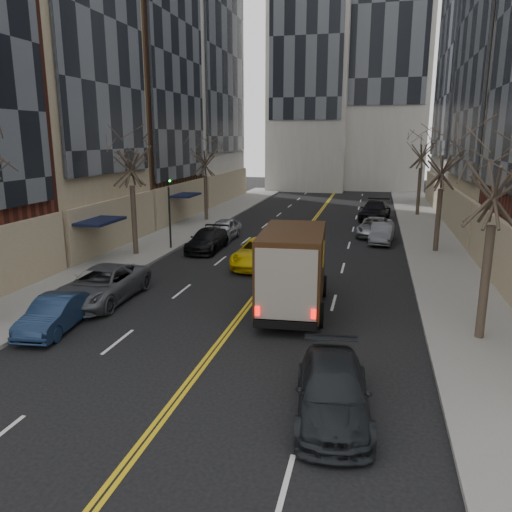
% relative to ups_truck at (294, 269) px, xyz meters
% --- Properties ---
extents(sidewalk_left, '(4.00, 66.00, 0.15)m').
position_rel_ups_truck_xyz_m(sidewalk_left, '(-10.93, 14.36, -1.67)').
color(sidewalk_left, slate).
rests_on(sidewalk_left, ground).
extents(sidewalk_right, '(4.00, 66.00, 0.15)m').
position_rel_ups_truck_xyz_m(sidewalk_right, '(7.07, 14.36, -1.67)').
color(sidewalk_right, slate).
rests_on(sidewalk_right, ground).
extents(streetwall_left, '(14.00, 49.50, 36.00)m').
position_rel_ups_truck_xyz_m(streetwall_left, '(-18.24, 18.26, 13.82)').
color(streetwall_left, '#562319').
rests_on(streetwall_left, ground).
extents(tree_lf_mid, '(3.20, 3.20, 8.91)m').
position_rel_ups_truck_xyz_m(tree_lf_mid, '(-10.73, 7.36, 4.86)').
color(tree_lf_mid, '#382D23').
rests_on(tree_lf_mid, sidewalk_left).
extents(tree_lf_far, '(3.20, 3.20, 8.12)m').
position_rel_ups_truck_xyz_m(tree_lf_far, '(-10.73, 20.36, 4.28)').
color(tree_lf_far, '#382D23').
rests_on(tree_lf_far, sidewalk_left).
extents(tree_rt_near, '(3.20, 3.20, 8.71)m').
position_rel_ups_truck_xyz_m(tree_rt_near, '(6.87, -1.64, 4.71)').
color(tree_rt_near, '#382D23').
rests_on(tree_rt_near, sidewalk_right).
extents(tree_rt_mid, '(3.20, 3.20, 8.32)m').
position_rel_ups_truck_xyz_m(tree_rt_mid, '(6.87, 12.36, 4.43)').
color(tree_rt_mid, '#382D23').
rests_on(tree_rt_mid, sidewalk_right).
extents(tree_rt_far, '(3.20, 3.20, 9.11)m').
position_rel_ups_truck_xyz_m(tree_rt_far, '(6.87, 27.36, 5.00)').
color(tree_rt_far, '#382D23').
rests_on(tree_rt_far, sidewalk_right).
extents(traffic_signal, '(0.29, 0.26, 4.70)m').
position_rel_ups_truck_xyz_m(traffic_signal, '(-9.33, 9.36, 1.08)').
color(traffic_signal, black).
rests_on(traffic_signal, sidewalk_left).
extents(ups_truck, '(2.92, 6.46, 3.46)m').
position_rel_ups_truck_xyz_m(ups_truck, '(0.00, 0.00, 0.00)').
color(ups_truck, black).
rests_on(ups_truck, ground).
extents(observer_sedan, '(2.37, 4.75, 1.33)m').
position_rel_ups_truck_xyz_m(observer_sedan, '(2.27, -7.65, -1.08)').
color(observer_sedan, black).
rests_on(observer_sedan, ground).
extents(taxi, '(2.43, 5.26, 1.46)m').
position_rel_ups_truck_xyz_m(taxi, '(-2.98, 6.85, -1.01)').
color(taxi, '#D7B509').
rests_on(taxi, ground).
extents(pedestrian, '(0.41, 0.60, 1.59)m').
position_rel_ups_truck_xyz_m(pedestrian, '(-0.79, 5.07, -0.95)').
color(pedestrian, black).
rests_on(pedestrian, ground).
extents(parked_lf_b, '(1.80, 4.00, 1.27)m').
position_rel_ups_truck_xyz_m(parked_lf_b, '(-8.18, -4.18, -1.11)').
color(parked_lf_b, '#13223C').
rests_on(parked_lf_b, ground).
extents(parked_lf_c, '(2.55, 5.41, 1.49)m').
position_rel_ups_truck_xyz_m(parked_lf_c, '(-8.23, -0.79, -1.00)').
color(parked_lf_c, '#4D4F54').
rests_on(parked_lf_c, ground).
extents(parked_lf_d, '(1.95, 4.63, 1.33)m').
position_rel_ups_truck_xyz_m(parked_lf_d, '(-7.03, 9.76, -1.07)').
color(parked_lf_d, black).
rests_on(parked_lf_d, ground).
extents(parked_lf_e, '(1.80, 4.23, 1.43)m').
position_rel_ups_truck_xyz_m(parked_lf_e, '(-7.03, 13.28, -1.03)').
color(parked_lf_e, '#AAACB2').
rests_on(parked_lf_e, ground).
extents(parked_rt_a, '(1.76, 4.09, 1.31)m').
position_rel_ups_truck_xyz_m(parked_rt_a, '(3.65, 14.68, -1.09)').
color(parked_rt_a, '#53555B').
rests_on(parked_rt_a, ground).
extents(parked_rt_b, '(2.75, 4.93, 1.30)m').
position_rel_ups_truck_xyz_m(parked_rt_b, '(3.17, 17.07, -1.09)').
color(parked_rt_b, '#A0A3A7').
rests_on(parked_rt_b, ground).
extents(parked_rt_c, '(2.88, 5.87, 1.64)m').
position_rel_ups_truck_xyz_m(parked_rt_c, '(3.17, 24.23, -0.92)').
color(parked_rt_c, black).
rests_on(parked_rt_c, ground).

